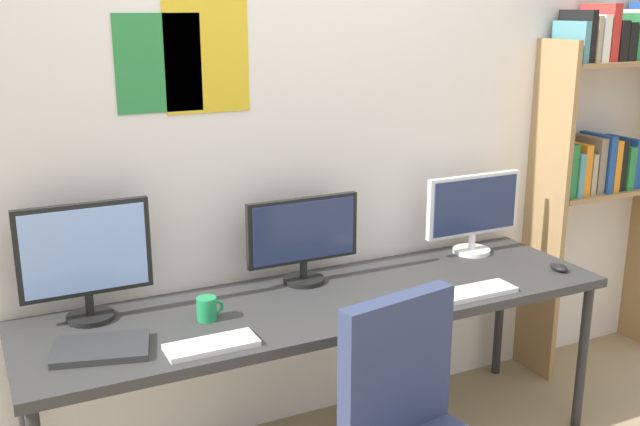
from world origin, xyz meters
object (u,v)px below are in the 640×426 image
object	(u,v)px
keyboard_left	(212,345)
computer_mouse	(559,268)
bookshelf	(607,134)
monitor_center	(303,236)
laptop_closed	(102,348)
coffee_mug	(207,309)
monitor_left	(85,257)
keyboard_right	(471,292)
monitor_right	(473,210)
desk	(325,309)

from	to	relation	value
keyboard_left	computer_mouse	xyz separation A→B (m)	(1.65, 0.06, 0.01)
bookshelf	monitor_center	xyz separation A→B (m)	(-1.74, -0.02, -0.31)
monitor_center	keyboard_left	distance (m)	0.74
keyboard_left	laptop_closed	distance (m)	0.38
bookshelf	coffee_mug	world-z (taller)	bookshelf
monitor_left	coffee_mug	world-z (taller)	monitor_left
bookshelf	monitor_left	distance (m)	2.65
keyboard_right	laptop_closed	xyz separation A→B (m)	(-1.47, 0.14, 0.00)
bookshelf	monitor_left	size ratio (longest dim) A/B	3.93
bookshelf	coffee_mug	size ratio (longest dim) A/B	18.11
monitor_left	coffee_mug	xyz separation A→B (m)	(0.40, -0.20, -0.21)
monitor_center	coffee_mug	bearing A→B (deg)	-157.79
keyboard_left	laptop_closed	world-z (taller)	laptop_closed
monitor_right	coffee_mug	size ratio (longest dim) A/B	4.84
monitor_left	keyboard_left	world-z (taller)	monitor_left
keyboard_left	coffee_mug	world-z (taller)	coffee_mug
monitor_right	keyboard_right	xyz separation A→B (m)	(-0.34, -0.44, -0.20)
keyboard_right	desk	bearing A→B (deg)	157.67
monitor_right	desk	bearing A→B (deg)	-166.67
monitor_center	bookshelf	bearing A→B (deg)	0.61
monitor_center	monitor_right	distance (m)	0.90
laptop_closed	computer_mouse	bearing A→B (deg)	12.45
desk	computer_mouse	xyz separation A→B (m)	(1.09, -0.17, 0.06)
bookshelf	desk	bearing A→B (deg)	-172.46
keyboard_right	laptop_closed	bearing A→B (deg)	174.59
keyboard_left	computer_mouse	world-z (taller)	computer_mouse
keyboard_right	coffee_mug	xyz separation A→B (m)	(-1.06, 0.24, 0.04)
computer_mouse	desk	bearing A→B (deg)	171.04
monitor_left	keyboard_left	size ratio (longest dim) A/B	1.52
keyboard_right	computer_mouse	bearing A→B (deg)	6.27
laptop_closed	monitor_left	bearing A→B (deg)	101.97
desk	keyboard_left	size ratio (longest dim) A/B	7.54
monitor_right	computer_mouse	world-z (taller)	monitor_right
desk	monitor_right	world-z (taller)	monitor_right
monitor_left	monitor_right	xyz separation A→B (m)	(1.79, -0.00, -0.04)
monitor_right	coffee_mug	world-z (taller)	monitor_right
keyboard_right	laptop_closed	distance (m)	1.48
monitor_center	keyboard_left	xyz separation A→B (m)	(-0.56, -0.44, -0.20)
keyboard_left	coffee_mug	distance (m)	0.25
bookshelf	laptop_closed	size ratio (longest dim) A/B	6.00
monitor_center	coffee_mug	world-z (taller)	monitor_center
monitor_right	computer_mouse	size ratio (longest dim) A/B	5.34
bookshelf	monitor_left	world-z (taller)	bookshelf
monitor_right	keyboard_right	world-z (taller)	monitor_right
desk	bookshelf	world-z (taller)	bookshelf
desk	coffee_mug	size ratio (longest dim) A/B	22.94
desk	laptop_closed	world-z (taller)	laptop_closed
keyboard_left	laptop_closed	bearing A→B (deg)	158.34
monitor_center	desk	bearing A→B (deg)	-90.00
monitor_left	laptop_closed	distance (m)	0.39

